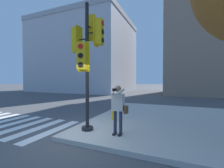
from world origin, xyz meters
The scene contains 7 objects.
ground_plane centered at (0.00, 0.00, 0.00)m, with size 160.00×160.00×0.00m, color #4C4C4F.
sidewalk_corner centered at (3.50, 3.50, 0.07)m, with size 8.00×8.00×0.15m.
crosswalk_stripes centered at (-4.04, 0.29, 0.00)m, with size 6.09×2.89×0.01m.
traffic_signal_pole centered at (0.23, 0.53, 3.15)m, with size 1.26×1.26×4.67m.
person_photographer centered at (1.44, 0.52, 1.14)m, with size 0.58×0.54×1.66m.
fire_hydrant centered at (0.59, 2.23, 0.53)m, with size 0.20×0.26×0.77m.
building_left centered at (-13.12, 20.90, 6.63)m, with size 17.14×13.96×13.24m.
Camera 1 is at (3.20, -4.17, 1.97)m, focal length 24.00 mm.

